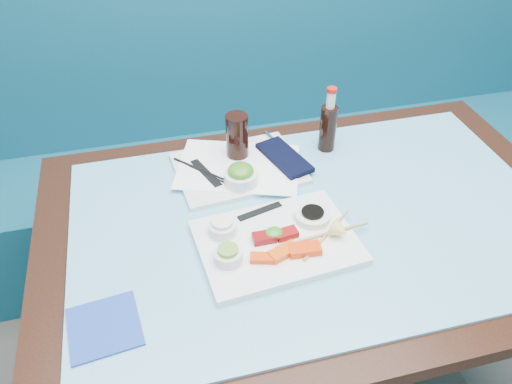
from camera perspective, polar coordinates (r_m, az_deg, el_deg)
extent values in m
cube|color=#105067|center=(2.18, -0.92, 0.15)|extent=(3.00, 0.55, 0.45)
cube|color=#105067|center=(2.11, -2.50, 13.93)|extent=(3.00, 0.12, 0.95)
cube|color=black|center=(1.30, 6.81, -3.75)|extent=(1.40, 0.90, 0.04)
cylinder|color=black|center=(1.79, -17.72, -7.74)|extent=(0.06, 0.06, 0.71)
cylinder|color=black|center=(2.03, 19.09, -1.29)|extent=(0.06, 0.06, 0.71)
cube|color=#65ACCB|center=(1.28, 6.89, -2.97)|extent=(1.22, 0.76, 0.01)
cube|color=white|center=(1.19, 2.40, -5.77)|extent=(0.39, 0.29, 0.02)
cube|color=#E83B09|center=(1.13, 0.75, -7.56)|extent=(0.06, 0.04, 0.01)
cube|color=#E44F09|center=(1.15, 3.12, -6.87)|extent=(0.08, 0.06, 0.02)
cube|color=red|center=(1.16, 5.59, -6.56)|extent=(0.08, 0.04, 0.02)
cube|color=maroon|center=(1.18, 0.95, -5.23)|extent=(0.06, 0.03, 0.02)
cube|color=maroon|center=(1.19, 3.52, -4.78)|extent=(0.06, 0.04, 0.02)
ellipsoid|color=#35871F|center=(1.18, 2.06, -4.74)|extent=(0.06, 0.05, 0.02)
cylinder|color=silver|center=(1.13, -3.21, -7.27)|extent=(0.08, 0.08, 0.03)
cylinder|color=olive|center=(1.12, -3.24, -6.62)|extent=(0.05, 0.05, 0.01)
cylinder|color=silver|center=(1.19, -3.85, -4.15)|extent=(0.07, 0.07, 0.03)
cylinder|color=#F6DBCA|center=(1.18, -3.89, -3.49)|extent=(0.06, 0.06, 0.01)
cylinder|color=silver|center=(1.24, 6.46, -2.69)|extent=(0.10, 0.10, 0.02)
cylinder|color=black|center=(1.23, 6.50, -2.29)|extent=(0.06, 0.06, 0.01)
cone|color=#EDD870|center=(1.19, 9.60, -4.36)|extent=(0.06, 0.06, 0.05)
cube|color=black|center=(1.25, 0.43, -2.21)|extent=(0.12, 0.05, 0.00)
cylinder|color=#9F814B|center=(1.20, 7.68, -4.84)|extent=(0.24, 0.03, 0.01)
cylinder|color=tan|center=(1.20, 8.13, -4.77)|extent=(0.17, 0.14, 0.01)
cube|color=silver|center=(1.42, -2.01, 2.73)|extent=(0.37, 0.29, 0.01)
cube|color=white|center=(1.41, -2.02, 2.97)|extent=(0.40, 0.34, 0.00)
cylinder|color=white|center=(1.34, -1.75, 1.64)|extent=(0.10, 0.10, 0.04)
ellipsoid|color=#3B7B1C|center=(1.33, -1.77, 2.45)|extent=(0.08, 0.08, 0.04)
cylinder|color=black|center=(1.42, -2.17, 6.42)|extent=(0.07, 0.07, 0.13)
cube|color=black|center=(1.44, 3.24, 3.97)|extent=(0.13, 0.20, 0.01)
cylinder|color=silver|center=(1.52, 1.88, 6.12)|extent=(0.03, 0.08, 0.01)
cylinder|color=black|center=(1.39, -5.92, 2.18)|extent=(0.14, 0.17, 0.01)
cylinder|color=black|center=(1.39, -5.59, 2.24)|extent=(0.17, 0.18, 0.01)
cube|color=black|center=(1.39, -5.75, 2.18)|extent=(0.07, 0.14, 0.00)
cylinder|color=black|center=(1.48, 8.21, 7.20)|extent=(0.06, 0.06, 0.14)
cylinder|color=silver|center=(1.44, 8.56, 10.39)|extent=(0.03, 0.03, 0.05)
cylinder|color=red|center=(1.42, 8.68, 11.46)|extent=(0.04, 0.04, 0.01)
cube|color=#1C3E9B|center=(1.09, -16.95, -14.51)|extent=(0.16, 0.16, 0.01)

